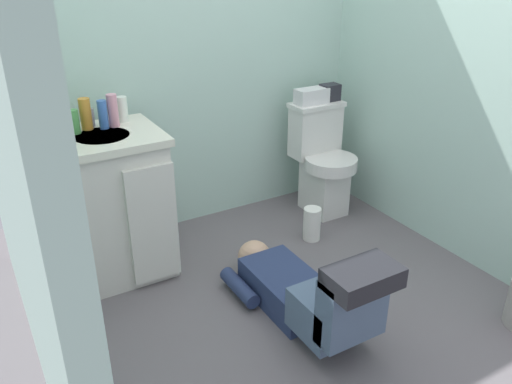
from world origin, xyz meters
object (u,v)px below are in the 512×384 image
bottle_amber (86,114)px  paper_towel_roll (312,224)px  bottle_blue (103,115)px  soap_dispenser (55,121)px  faucet (92,118)px  bottle_pink (113,111)px  toiletry_bag (330,92)px  bottle_white (122,109)px  vanity_cabinet (111,205)px  tissue_box (312,96)px  toilet (322,160)px  person_plumber (306,292)px  bottle_green (74,122)px

bottle_amber → paper_towel_roll: 1.49m
bottle_blue → paper_towel_roll: (1.12, -0.37, -0.79)m
soap_dispenser → paper_towel_roll: 1.62m
faucet → bottle_pink: bottle_pink is taller
toiletry_bag → bottle_white: bottle_white is taller
vanity_cabinet → bottle_blue: bottle_blue is taller
tissue_box → bottle_pink: bottle_pink is taller
toilet → bottle_white: size_ratio=5.42×
soap_dispenser → bottle_pink: bottle_pink is taller
person_plumber → tissue_box: bearing=54.3°
soap_dispenser → bottle_pink: (0.29, -0.03, 0.02)m
bottle_amber → bottle_white: size_ratio=1.19×
tissue_box → bottle_amber: (-1.46, -0.01, 0.10)m
bottle_blue → paper_towel_roll: 1.42m
soap_dispenser → bottle_white: 0.36m
toiletry_bag → paper_towel_roll: toiletry_bag is taller
vanity_cabinet → tissue_box: 1.47m
person_plumber → bottle_pink: (-0.56, 1.02, 0.73)m
toiletry_bag → bottle_green: size_ratio=0.99×
bottle_white → bottle_amber: bearing=-169.9°
bottle_blue → bottle_pink: 0.06m
vanity_cabinet → faucet: 0.47m
toilet → bottle_amber: size_ratio=4.55×
bottle_amber → paper_towel_roll: size_ratio=0.77×
soap_dispenser → bottle_pink: bearing=-5.6°
paper_towel_roll → bottle_pink: bearing=160.8°
tissue_box → paper_towel_roll: tissue_box is taller
faucet → tissue_box: size_ratio=0.45×
toiletry_bag → bottle_green: (-1.68, -0.05, 0.08)m
tissue_box → toiletry_bag: toiletry_bag is taller
person_plumber → bottle_pink: size_ratio=6.12×
faucet → bottle_blue: 0.08m
soap_dispenser → bottle_green: 0.10m
toilet → bottle_green: (-1.57, 0.04, 0.51)m
toiletry_bag → bottle_blue: size_ratio=0.82×
bottle_amber → bottle_blue: size_ratio=1.09×
person_plumber → bottle_pink: 1.37m
bottle_pink → paper_towel_roll: size_ratio=0.81×
faucet → bottle_green: bottle_green is taller
person_plumber → bottle_green: 1.45m
person_plumber → paper_towel_roll: size_ratio=4.97×
soap_dispenser → toilet: bearing=-2.8°
bottle_amber → bottle_blue: 0.09m
vanity_cabinet → bottle_white: bottle_white is taller
vanity_cabinet → person_plumber: 1.16m
tissue_box → bottle_white: bottle_white is taller
tissue_box → paper_towel_roll: 0.84m
faucet → paper_towel_roll: size_ratio=0.47×
person_plumber → tissue_box: tissue_box is taller
soap_dispenser → bottle_amber: bearing=-1.5°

